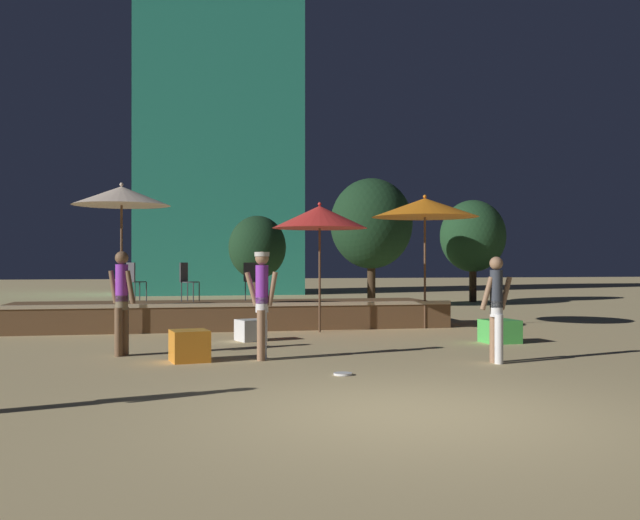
# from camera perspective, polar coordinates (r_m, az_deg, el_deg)

# --- Properties ---
(ground_plane) EXTENTS (120.00, 120.00, 0.00)m
(ground_plane) POSITION_cam_1_polar(r_m,az_deg,el_deg) (7.48, 7.18, -12.11)
(ground_plane) COLOR tan
(wooden_deck) EXTENTS (10.29, 3.11, 0.64)m
(wooden_deck) POSITION_cam_1_polar(r_m,az_deg,el_deg) (17.44, -7.51, -4.33)
(wooden_deck) COLOR brown
(wooden_deck) RESTS_ON ground
(patio_umbrella_0) EXTENTS (2.12, 2.12, 2.87)m
(patio_umbrella_0) POSITION_cam_1_polar(r_m,az_deg,el_deg) (15.75, -0.03, 3.44)
(patio_umbrella_0) COLOR brown
(patio_umbrella_0) RESTS_ON ground
(patio_umbrella_1) EXTENTS (2.05, 2.05, 3.24)m
(patio_umbrella_1) POSITION_cam_1_polar(r_m,az_deg,el_deg) (15.77, -15.60, 4.94)
(patio_umbrella_1) COLOR brown
(patio_umbrella_1) RESTS_ON ground
(patio_umbrella_2) EXTENTS (2.49, 2.49, 3.12)m
(patio_umbrella_2) POSITION_cam_1_polar(r_m,az_deg,el_deg) (16.85, 8.39, 4.15)
(patio_umbrella_2) COLOR brown
(patio_umbrella_2) RESTS_ON ground
(cube_seat_0) EXTENTS (0.65, 0.65, 0.49)m
(cube_seat_0) POSITION_cam_1_polar(r_m,az_deg,el_deg) (11.33, -10.40, -6.77)
(cube_seat_0) COLOR orange
(cube_seat_0) RESTS_ON ground
(cube_seat_1) EXTENTS (0.63, 0.63, 0.42)m
(cube_seat_1) POSITION_cam_1_polar(r_m,az_deg,el_deg) (14.12, -5.57, -5.61)
(cube_seat_1) COLOR white
(cube_seat_1) RESTS_ON ground
(cube_seat_2) EXTENTS (0.67, 0.67, 0.44)m
(cube_seat_2) POSITION_cam_1_polar(r_m,az_deg,el_deg) (14.15, 14.19, -5.55)
(cube_seat_2) COLOR #4CC651
(cube_seat_2) RESTS_ON ground
(person_0) EXTENTS (0.53, 0.29, 1.71)m
(person_0) POSITION_cam_1_polar(r_m,az_deg,el_deg) (11.30, -4.67, -3.12)
(person_0) COLOR #997051
(person_0) RESTS_ON ground
(person_1) EXTENTS (0.54, 0.29, 1.63)m
(person_1) POSITION_cam_1_polar(r_m,az_deg,el_deg) (11.24, 13.92, -3.63)
(person_1) COLOR white
(person_1) RESTS_ON ground
(person_2) EXTENTS (0.48, 0.35, 1.73)m
(person_2) POSITION_cam_1_polar(r_m,az_deg,el_deg) (12.21, -15.58, -3.02)
(person_2) COLOR brown
(person_2) RESTS_ON ground
(bistro_chair_0) EXTENTS (0.48, 0.48, 0.90)m
(bistro_chair_0) POSITION_cam_1_polar(r_m,az_deg,el_deg) (16.87, -5.45, -1.41)
(bistro_chair_0) COLOR #2D3338
(bistro_chair_0) RESTS_ON wooden_deck
(bistro_chair_1) EXTENTS (0.47, 0.47, 0.90)m
(bistro_chair_1) POSITION_cam_1_polar(r_m,az_deg,el_deg) (17.07, -14.67, -1.39)
(bistro_chair_1) COLOR #47474C
(bistro_chair_1) RESTS_ON wooden_deck
(bistro_chair_2) EXTENTS (0.46, 0.46, 0.90)m
(bistro_chair_2) POSITION_cam_1_polar(r_m,az_deg,el_deg) (16.74, -10.61, -1.42)
(bistro_chair_2) COLOR #47474C
(bistro_chair_2) RESTS_ON wooden_deck
(frisbee_disc) EXTENTS (0.26, 0.26, 0.03)m
(frisbee_disc) POSITION_cam_1_polar(r_m,az_deg,el_deg) (9.86, 1.84, -9.09)
(frisbee_disc) COLOR white
(frisbee_disc) RESTS_ON ground
(background_tree_0) EXTENTS (2.83, 2.83, 4.43)m
(background_tree_0) POSITION_cam_1_polar(r_m,az_deg,el_deg) (24.60, 4.13, 2.91)
(background_tree_0) COLOR #3D2B1C
(background_tree_0) RESTS_ON ground
(background_tree_1) EXTENTS (1.88, 1.88, 3.07)m
(background_tree_1) POSITION_cam_1_polar(r_m,az_deg,el_deg) (23.40, -5.04, 0.98)
(background_tree_1) COLOR #3D2B1C
(background_tree_1) RESTS_ON ground
(background_tree_2) EXTENTS (2.54, 2.54, 3.96)m
(background_tree_2) POSITION_cam_1_polar(r_m,az_deg,el_deg) (28.36, 12.13, 1.87)
(background_tree_2) COLOR #3D2B1C
(background_tree_2) RESTS_ON ground
(distant_building) EXTENTS (7.95, 4.70, 15.12)m
(distant_building) POSITION_cam_1_polar(r_m,az_deg,el_deg) (36.03, -8.20, 9.44)
(distant_building) COLOR teal
(distant_building) RESTS_ON ground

